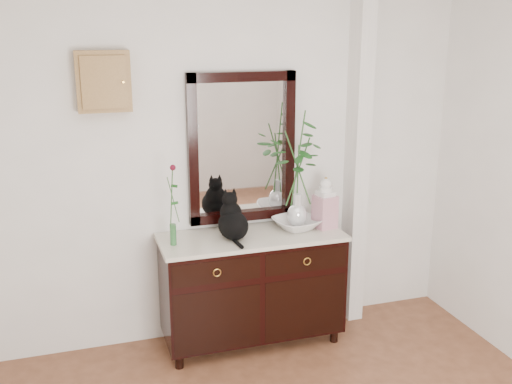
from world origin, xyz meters
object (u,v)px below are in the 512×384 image
object	(u,v)px
sideboard	(252,283)
cat	(233,216)
lotus_bowl	(297,224)
ginger_jar	(325,202)

from	to	relation	value
sideboard	cat	size ratio (longest dim) A/B	3.98
cat	lotus_bowl	xyz separation A→B (m)	(0.50, 0.06, -0.13)
cat	ginger_jar	distance (m)	0.72
ginger_jar	lotus_bowl	bearing A→B (deg)	173.11
ginger_jar	sideboard	bearing A→B (deg)	-179.39
lotus_bowl	ginger_jar	world-z (taller)	ginger_jar
sideboard	cat	distance (m)	0.56
sideboard	lotus_bowl	xyz separation A→B (m)	(0.36, 0.03, 0.42)
sideboard	lotus_bowl	distance (m)	0.55
sideboard	ginger_jar	world-z (taller)	ginger_jar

